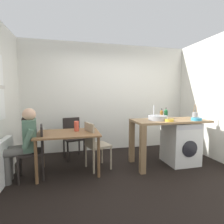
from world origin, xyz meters
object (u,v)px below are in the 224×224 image
seated_person (24,140)px  mixing_bowl (169,120)px  bottle_squat_brown (166,114)px  colander (196,119)px  vase (77,126)px  washing_machine (180,143)px  chair_person_seat (35,149)px  utensil_crock (195,115)px  bottle_tall_green (162,114)px  chair_spare_by_wall (73,135)px  chair_opposite (95,143)px  dining_table (68,138)px

seated_person → mixing_bowl: 2.58m
bottle_squat_brown → colander: (0.41, -0.43, -0.07)m
mixing_bowl → vase: mixing_bowl is taller
seated_person → washing_machine: size_ratio=1.40×
chair_person_seat → utensil_crock: size_ratio=3.00×
chair_person_seat → bottle_tall_green: size_ratio=4.29×
chair_person_seat → chair_spare_by_wall: (0.63, 0.86, 0.00)m
chair_opposite → vase: 0.47m
chair_opposite → washing_machine: chair_opposite is taller
chair_opposite → chair_spare_by_wall: 0.84m
dining_table → chair_spare_by_wall: bearing=84.0°
chair_opposite → vase: vase is taller
bottle_tall_green → chair_spare_by_wall: bearing=160.3°
dining_table → utensil_crock: utensil_crock is taller
mixing_bowl → bottle_squat_brown: bearing=67.0°
colander → vase: size_ratio=1.07×
chair_opposite → bottle_tall_green: (1.44, 0.09, 0.51)m
chair_spare_by_wall → bottle_tall_green: bearing=145.5°
chair_person_seat → utensil_crock: utensil_crock is taller
chair_person_seat → bottle_squat_brown: 2.64m
bottle_tall_green → mixing_bowl: bottle_tall_green is taller
chair_opposite → mixing_bowl: mixing_bowl is taller
mixing_bowl → vase: 1.75m
chair_opposite → utensil_crock: size_ratio=3.00×
bottle_squat_brown → utensil_crock: 0.61m
chair_person_seat → bottle_tall_green: bearing=-94.4°
chair_opposite → bottle_squat_brown: size_ratio=3.98×
utensil_crock → seated_person: bearing=-178.5°
chair_opposite → washing_machine: size_ratio=1.05×
washing_machine → bottle_tall_green: bearing=150.0°
chair_person_seat → mixing_bowl: mixing_bowl is taller
chair_opposite → chair_spare_by_wall: size_ratio=1.00×
colander → chair_spare_by_wall: bearing=155.7°
chair_person_seat → mixing_bowl: 2.45m
utensil_crock → chair_opposite: bearing=178.6°
mixing_bowl → washing_machine: bearing=26.4°
chair_spare_by_wall → bottle_squat_brown: bottle_squat_brown is taller
dining_table → utensil_crock: bearing=-0.6°
dining_table → seated_person: bearing=-170.8°
vase → mixing_bowl: bearing=-12.4°
seated_person → colander: 3.17m
seated_person → bottle_tall_green: (2.62, 0.23, 0.34)m
chair_opposite → chair_spare_by_wall: (-0.40, 0.75, 0.00)m
washing_machine → colander: colander is taller
chair_person_seat → colander: bearing=-103.1°
chair_opposite → bottle_tall_green: bottle_tall_green is taller
bottle_squat_brown → utensil_crock: utensil_crock is taller
chair_opposite → chair_person_seat: bearing=-101.6°
chair_opposite → bottle_tall_green: 1.53m
mixing_bowl → chair_spare_by_wall: bearing=149.4°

